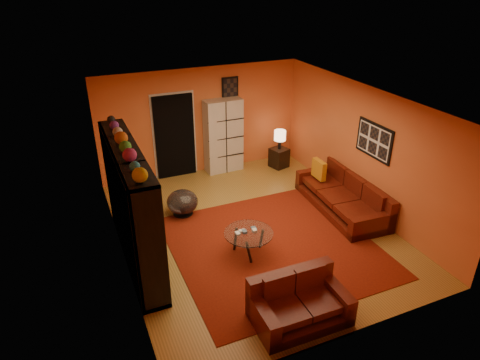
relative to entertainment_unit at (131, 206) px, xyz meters
name	(u,v)px	position (x,y,z in m)	size (l,w,h in m)	color
floor	(253,229)	(2.27, 0.00, -1.05)	(6.00, 6.00, 0.00)	olive
ceiling	(255,101)	(2.27, 0.00, 1.55)	(6.00, 6.00, 0.00)	white
wall_back	(201,121)	(2.27, 3.00, 0.25)	(6.00, 6.00, 0.00)	orange
wall_front	(353,261)	(2.27, -3.00, 0.25)	(6.00, 6.00, 0.00)	orange
wall_left	(116,195)	(-0.23, 0.00, 0.25)	(6.00, 6.00, 0.00)	orange
wall_right	(363,149)	(4.78, 0.00, 0.25)	(6.00, 6.00, 0.00)	orange
rug	(273,246)	(2.38, -0.70, -1.04)	(3.60, 3.60, 0.01)	#62160B
doorway	(175,137)	(1.57, 2.96, -0.03)	(0.95, 0.10, 2.04)	black
wall_art_right	(374,140)	(4.75, -0.30, 0.55)	(0.03, 1.00, 0.70)	black
wall_art_back	(230,88)	(3.02, 2.98, 1.00)	(0.42, 0.03, 0.52)	black
entertainment_unit	(131,206)	(0.00, 0.00, 0.00)	(0.45, 3.00, 2.10)	black
tv	(134,206)	(0.05, 0.06, -0.06)	(0.12, 0.95, 0.55)	black
sofa	(345,197)	(4.42, -0.05, -0.77)	(1.13, 2.44, 0.85)	#491009
loveseat	(298,302)	(1.87, -2.42, -0.76)	(1.39, 0.85, 0.85)	#491009
throw_pillow	(319,169)	(4.22, 0.72, -0.42)	(0.12, 0.42, 0.42)	orange
coffee_table	(249,235)	(1.86, -0.71, -0.65)	(0.88, 0.88, 0.44)	silver
storage_cabinet	(223,136)	(2.76, 2.80, -0.13)	(0.92, 0.41, 1.84)	silver
bowl_chair	(182,202)	(1.17, 1.09, -0.76)	(0.65, 0.65, 0.53)	black
side_table	(279,158)	(4.14, 2.40, -0.80)	(0.40, 0.40, 0.50)	black
table_lamp	(280,136)	(4.14, 2.40, -0.20)	(0.29, 0.29, 0.49)	black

